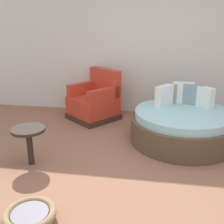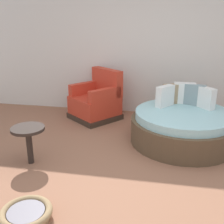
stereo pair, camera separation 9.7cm
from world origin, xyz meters
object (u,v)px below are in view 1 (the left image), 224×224
Objects in this scene: red_armchair at (95,102)px; side_table at (29,135)px; round_daybed at (182,125)px; pet_basket at (30,216)px.

side_table is (-0.47, -1.90, 0.10)m from red_armchair.
round_daybed is 3.13× the size of side_table.
red_armchair is (-1.59, 0.80, 0.06)m from round_daybed.
pet_basket is 1.22m from side_table.
red_armchair is at bearing 76.20° from side_table.
round_daybed reaches higher than side_table.
red_armchair is 2.97m from pet_basket.
round_daybed reaches higher than pet_basket.
pet_basket is at bearing -89.80° from red_armchair.
side_table is at bearing -103.80° from red_armchair.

